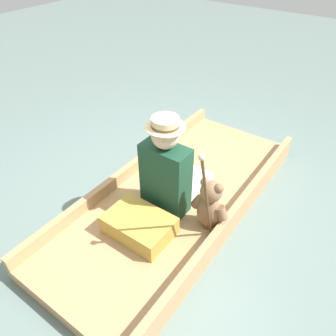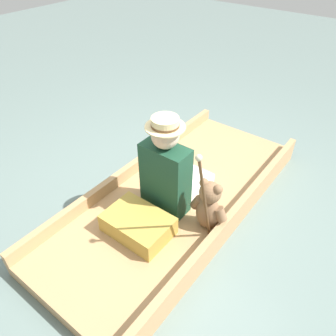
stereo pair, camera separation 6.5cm
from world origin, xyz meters
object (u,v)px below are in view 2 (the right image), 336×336
object	(u,v)px
teddy_bear	(209,206)
wine_glass	(160,156)
walking_cane	(204,195)
seated_person	(170,172)

from	to	relation	value
teddy_bear	wine_glass	xyz separation A→B (m)	(-0.78, 0.36, -0.07)
teddy_bear	walking_cane	xyz separation A→B (m)	(0.07, -0.22, 0.32)
teddy_bear	walking_cane	size ratio (longest dim) A/B	0.51
walking_cane	seated_person	bearing A→B (deg)	151.70
wine_glass	walking_cane	xyz separation A→B (m)	(0.85, -0.58, 0.39)
wine_glass	walking_cane	world-z (taller)	walking_cane
seated_person	teddy_bear	distance (m)	0.42
seated_person	walking_cane	distance (m)	0.57
teddy_bear	seated_person	bearing A→B (deg)	175.38
seated_person	walking_cane	bearing A→B (deg)	-22.81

